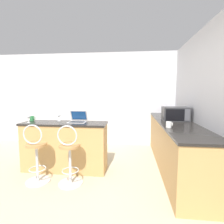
% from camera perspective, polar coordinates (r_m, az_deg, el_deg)
% --- Properties ---
extents(ground_plane, '(20.00, 20.00, 0.00)m').
position_cam_1_polar(ground_plane, '(3.06, -11.77, -23.20)').
color(ground_plane, '#BCAD8E').
extents(wall_back, '(12.00, 0.06, 2.60)m').
position_cam_1_polar(wall_back, '(5.03, -3.38, 4.17)').
color(wall_back, silver).
rests_on(wall_back, ground_plane).
extents(wall_right, '(0.06, 12.00, 2.60)m').
position_cam_1_polar(wall_right, '(2.79, 32.11, 1.24)').
color(wall_right, silver).
rests_on(wall_right, ground_plane).
extents(breakfast_bar, '(1.62, 0.50, 0.93)m').
position_cam_1_polar(breakfast_bar, '(3.56, -15.08, -10.69)').
color(breakfast_bar, tan).
rests_on(breakfast_bar, ground_plane).
extents(counter_right, '(0.67, 2.94, 0.93)m').
position_cam_1_polar(counter_right, '(3.72, 19.90, -10.11)').
color(counter_right, tan).
rests_on(counter_right, ground_plane).
extents(bar_stool_near, '(0.40, 0.40, 1.00)m').
position_cam_1_polar(bar_stool_near, '(3.23, -23.49, -12.86)').
color(bar_stool_near, silver).
rests_on(bar_stool_near, ground_plane).
extents(bar_stool_far, '(0.40, 0.40, 1.00)m').
position_cam_1_polar(bar_stool_far, '(2.99, -13.68, -14.04)').
color(bar_stool_far, silver).
rests_on(bar_stool_far, ground_plane).
extents(laptop, '(0.33, 0.29, 0.21)m').
position_cam_1_polar(laptop, '(3.44, -11.07, -2.30)').
color(laptop, '#B7BABF').
rests_on(laptop, breakfast_bar).
extents(microwave, '(0.50, 0.36, 0.28)m').
position_cam_1_polar(microwave, '(3.76, 19.97, -0.54)').
color(microwave, '#2D2D30').
rests_on(microwave, counter_right).
extents(toaster, '(0.21, 0.31, 0.17)m').
position_cam_1_polar(toaster, '(4.30, 18.21, -0.33)').
color(toaster, silver).
rests_on(toaster, counter_right).
extents(mug_red, '(0.09, 0.08, 0.10)m').
position_cam_1_polar(mug_red, '(4.81, 17.68, -0.04)').
color(mug_red, red).
rests_on(mug_red, counter_right).
extents(mug_green, '(0.10, 0.08, 0.10)m').
position_cam_1_polar(mug_green, '(3.87, -24.65, -1.89)').
color(mug_green, '#338447').
rests_on(mug_green, breakfast_bar).
extents(wine_glass_tall, '(0.07, 0.07, 0.15)m').
position_cam_1_polar(wine_glass_tall, '(3.66, -25.64, -1.41)').
color(wine_glass_tall, silver).
rests_on(wine_glass_tall, breakfast_bar).
extents(wine_glass_short, '(0.07, 0.07, 0.15)m').
position_cam_1_polar(wine_glass_short, '(3.64, -16.94, -1.12)').
color(wine_glass_short, silver).
rests_on(wine_glass_short, breakfast_bar).
extents(storage_jar, '(0.10, 0.10, 0.20)m').
position_cam_1_polar(storage_jar, '(4.14, 21.75, -0.54)').
color(storage_jar, silver).
rests_on(storage_jar, counter_right).
extents(mug_white, '(0.10, 0.09, 0.10)m').
position_cam_1_polar(mug_white, '(3.00, 18.09, -3.92)').
color(mug_white, white).
rests_on(mug_white, counter_right).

